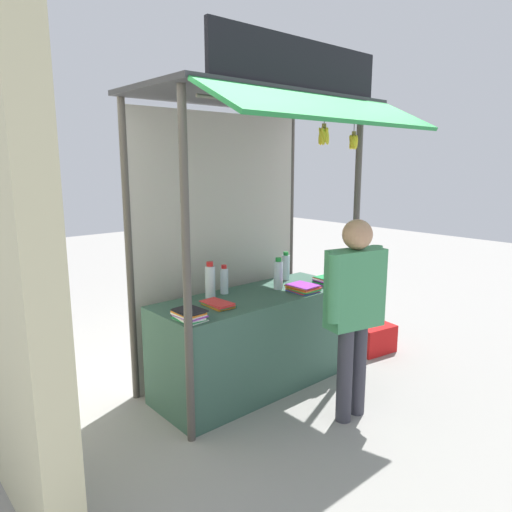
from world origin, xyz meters
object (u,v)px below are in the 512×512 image
water_bottle_right (286,267)px  magazine_stack_far_right (329,282)px  water_bottle_mid_left (210,281)px  banana_bunch_rightmost (324,135)px  magazine_stack_back_right (189,315)px  magazine_stack_mid_right (218,304)px  magazine_stack_left (303,288)px  vendor_person (355,302)px  water_bottle_far_left (224,280)px  water_bottle_front_left (278,274)px  plastic_crate (369,337)px  banana_bunch_inner_right (354,141)px

water_bottle_right → magazine_stack_far_right: (0.13, -0.45, -0.09)m
water_bottle_mid_left → magazine_stack_far_right: bearing=-21.5°
water_bottle_mid_left → banana_bunch_rightmost: banana_bunch_rightmost is taller
magazine_stack_back_right → magazine_stack_mid_right: magazine_stack_back_right is taller
water_bottle_mid_left → magazine_stack_back_right: 0.61m
magazine_stack_left → magazine_stack_mid_right: 0.86m
magazine_stack_left → vendor_person: bearing=-104.8°
water_bottle_mid_left → water_bottle_far_left: water_bottle_mid_left is taller
banana_bunch_rightmost → vendor_person: 1.35m
water_bottle_mid_left → banana_bunch_rightmost: bearing=-43.4°
water_bottle_far_left → magazine_stack_back_right: size_ratio=1.00×
water_bottle_mid_left → magazine_stack_mid_right: size_ratio=1.09×
magazine_stack_left → banana_bunch_rightmost: 1.36m
water_bottle_right → magazine_stack_back_right: bearing=-164.1°
water_bottle_right → banana_bunch_rightmost: 1.42m
water_bottle_front_left → water_bottle_right: bearing=34.6°
banana_bunch_rightmost → water_bottle_right: bearing=69.1°
banana_bunch_rightmost → vendor_person: (-0.13, -0.46, -1.26)m
magazine_stack_far_right → magazine_stack_left: size_ratio=1.03×
magazine_stack_left → plastic_crate: (1.08, 0.01, -0.74)m
water_bottle_front_left → magazine_stack_left: size_ratio=1.09×
magazine_stack_mid_right → banana_bunch_rightmost: size_ratio=1.08×
banana_bunch_inner_right → magazine_stack_far_right: bearing=90.3°
water_bottle_mid_left → water_bottle_far_left: (0.17, 0.02, -0.03)m
water_bottle_front_left → water_bottle_far_left: 0.51m
water_bottle_far_left → magazine_stack_mid_right: water_bottle_far_left is taller
magazine_stack_mid_right → water_bottle_right: bearing=14.6°
water_bottle_mid_left → magazine_stack_back_right: water_bottle_mid_left is taller
water_bottle_right → magazine_stack_far_right: water_bottle_right is taller
magazine_stack_far_right → vendor_person: (-0.52, -0.69, 0.06)m
magazine_stack_back_right → water_bottle_front_left: bearing=9.8°
water_bottle_far_left → vendor_person: vendor_person is taller
water_bottle_front_left → magazine_stack_back_right: size_ratio=1.14×
banana_bunch_rightmost → plastic_crate: bearing=13.0°
water_bottle_front_left → magazine_stack_mid_right: water_bottle_front_left is taller
water_bottle_far_left → magazine_stack_left: bearing=-35.6°
banana_bunch_inner_right → vendor_person: (-0.52, -0.46, -1.22)m
magazine_stack_far_right → magazine_stack_back_right: 1.54m
magazine_stack_back_right → magazine_stack_far_right: bearing=-1.7°
water_bottle_front_left → magazine_stack_far_right: size_ratio=1.05×
water_bottle_front_left → vendor_person: vendor_person is taller
water_bottle_far_left → magazine_stack_mid_right: 0.40m
magazine_stack_back_right → banana_bunch_rightmost: bearing=-13.2°
magazine_stack_back_right → plastic_crate: (2.30, -0.01, -0.75)m
magazine_stack_back_right → water_bottle_mid_left: bearing=39.1°
water_bottle_right → magazine_stack_mid_right: size_ratio=0.97×
water_bottle_right → banana_bunch_rightmost: banana_bunch_rightmost is taller
water_bottle_front_left → vendor_person: 0.93m
water_bottle_mid_left → water_bottle_right: bearing=1.4°
plastic_crate → banana_bunch_rightmost: bearing=-167.0°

